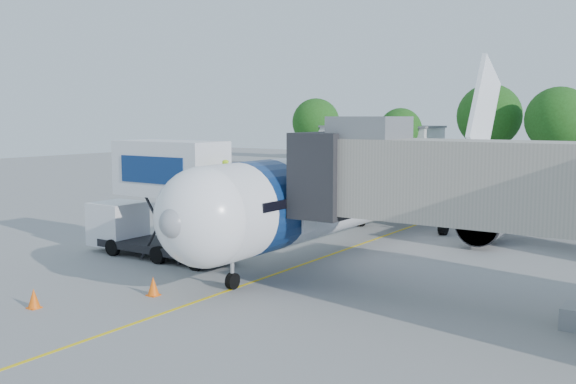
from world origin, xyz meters
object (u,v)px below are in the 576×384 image
Objects in this scene: jet_bridge at (461,183)px; catering_hiloader at (161,199)px; aircraft at (387,183)px; ground_tug at (132,354)px.

catering_hiloader is at bearing -179.99° from jet_bridge.
jet_bridge is 14.35m from catering_hiloader.
jet_bridge is at bearing 0.01° from catering_hiloader.
aircraft is 12.77m from catering_hiloader.
jet_bridge is at bearing -54.30° from aircraft.
ground_tug is (9.89, -10.85, -1.94)m from catering_hiloader.
aircraft reaches higher than ground_tug.
catering_hiloader is (-6.27, -11.12, -0.19)m from aircraft.
jet_bridge is at bearing 77.88° from ground_tug.
aircraft is at bearing 109.19° from ground_tug.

